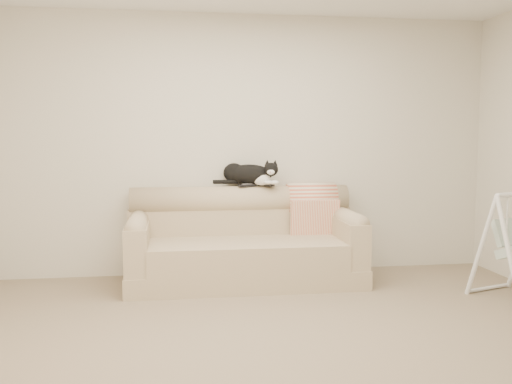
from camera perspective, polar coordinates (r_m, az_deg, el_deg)
ground_plane at (r=4.06m, az=3.02°, el=-14.52°), size 5.00×5.00×0.00m
room_shell at (r=3.81m, az=3.14°, el=7.58°), size 5.04×4.04×2.60m
sofa at (r=5.49m, az=-1.24°, el=-5.34°), size 2.20×0.93×0.90m
remote_a at (r=5.63m, az=-0.89°, el=0.69°), size 0.19×0.10×0.03m
remote_b at (r=5.67m, az=1.03°, el=0.70°), size 0.16×0.15×0.02m
tuxedo_cat at (r=5.67m, az=-0.70°, el=1.82°), size 0.65×0.41×0.26m
throw_blanket at (r=5.78m, az=5.57°, el=-1.05°), size 0.49×0.38×0.58m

